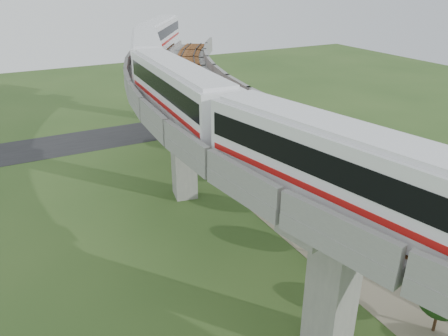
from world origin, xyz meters
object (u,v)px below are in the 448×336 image
Objects in this scene: metro_train at (186,68)px; car_red at (412,213)px; car_dark at (333,199)px; car_white at (413,276)px.

metro_train is 23.12m from car_red.
car_dark is at bearing -170.34° from car_red.
car_white is 1.03× the size of car_red.
metro_train is 17.65m from car_dark.
metro_train is at bearing -161.95° from car_red.
metro_train is 17.91× the size of car_red.
metro_train is at bearing 104.51° from car_white.
car_dark is (-4.54, 4.97, 0.12)m from car_red.
car_white is 0.74× the size of car_dark.
car_white is at bearing -81.45° from car_red.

